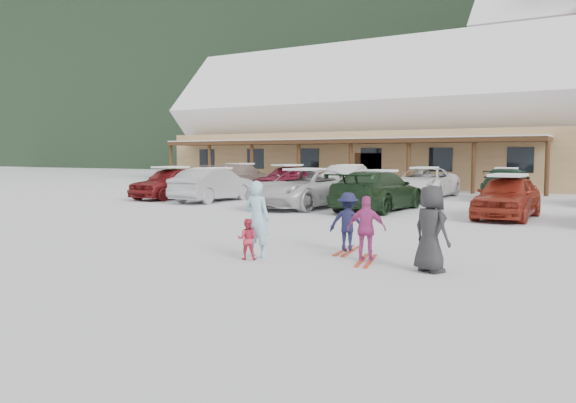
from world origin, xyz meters
The scene contains 21 objects.
ground centered at (0.00, 0.00, 0.00)m, with size 160.00×160.00×0.00m, color white.
day_lodge centered at (-9.00, 27.96, 3.94)m, with size 29.12×12.50×10.38m.
conifer_0 centered at (-26.00, 30.00, 5.69)m, with size 4.40×4.40×10.20m.
conifer_2 centered at (-30.00, 42.00, 6.83)m, with size 5.28×5.28×12.24m.
adult_skier centered at (0.60, -0.72, 0.78)m, with size 0.57×0.37×1.56m, color #9ECFE4.
toddler_red centered at (0.58, -1.04, 0.41)m, with size 0.40×0.31×0.82m, color #CA2B43.
child_navy centered at (1.89, 0.84, 0.64)m, with size 0.82×0.47×1.27m, color #161839.
skis_child_navy centered at (1.89, 0.84, 0.01)m, with size 0.20×1.40×0.03m, color red.
child_magenta centered at (2.69, -0.01, 0.64)m, with size 0.75×0.31×1.28m, color #BE3B8A.
skis_child_magenta centered at (2.69, -0.01, 0.01)m, with size 0.20×1.40×0.03m, color red.
bystander_dark centered at (4.05, -0.35, 0.77)m, with size 0.76×0.49×1.55m, color #262528.
parked_car_0 centered at (-11.53, 9.90, 0.75)m, with size 1.78×4.43×1.51m, color maroon.
parked_car_1 centered at (-8.77, 9.63, 0.75)m, with size 1.58×4.53×1.49m, color #9E9EA3.
parked_car_2 centered at (-3.87, 9.23, 0.76)m, with size 2.53×5.48×1.52m, color silver.
parked_car_3 centered at (-0.92, 9.50, 0.75)m, with size 2.09×5.14×1.49m, color #1A311A.
parked_car_4 centered at (3.69, 9.29, 0.71)m, with size 1.68×4.19×1.43m, color maroon.
parked_car_7 centered at (-13.06, 17.64, 0.78)m, with size 2.17×5.34×1.55m, color gray.
parked_car_8 centered at (-9.24, 16.82, 0.76)m, with size 1.80×4.46×1.52m, color maroon.
parked_car_9 centered at (-5.68, 17.42, 0.77)m, with size 1.63×4.66×1.54m, color silver.
parked_car_10 centered at (-1.42, 16.77, 0.73)m, with size 2.43×5.27×1.46m, color white.
parked_car_11 centered at (2.24, 17.45, 0.73)m, with size 2.04×5.03×1.46m, color #1E402B.
Camera 1 is at (6.94, -10.06, 2.07)m, focal length 35.00 mm.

